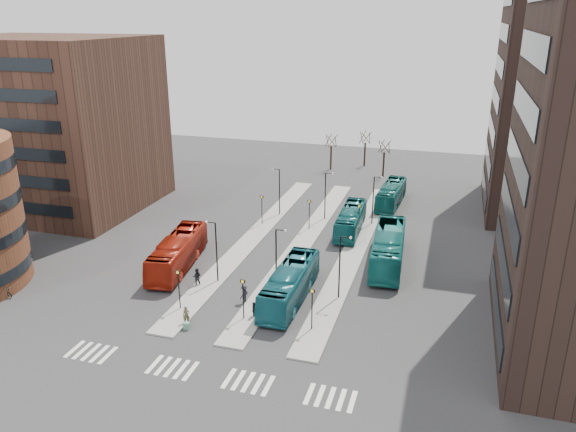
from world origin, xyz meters
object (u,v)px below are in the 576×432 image
(suitcase, at_px, (187,326))
(teal_bus_c, at_px, (388,248))
(teal_bus_b, at_px, (351,220))
(bicycle_far, at_px, (5,292))
(commuter_a, at_px, (197,277))
(red_bus, at_px, (178,252))
(commuter_b, at_px, (254,310))
(teal_bus_a, at_px, (290,284))
(teal_bus_d, at_px, (391,194))
(commuter_c, at_px, (244,294))
(traveller, at_px, (186,315))

(suitcase, distance_m, teal_bus_c, 22.88)
(teal_bus_b, bearing_deg, teal_bus_c, -57.48)
(teal_bus_c, xyz_separation_m, bicycle_far, (-32.91, -17.55, -1.31))
(teal_bus_c, relative_size, commuter_a, 7.15)
(red_bus, xyz_separation_m, commuter_b, (10.99, -7.45, -0.91))
(suitcase, height_order, red_bus, red_bus)
(teal_bus_a, height_order, teal_bus_c, teal_bus_c)
(red_bus, relative_size, teal_bus_d, 1.11)
(commuter_a, bearing_deg, teal_bus_a, 160.14)
(teal_bus_d, bearing_deg, bicycle_far, -126.62)
(commuter_b, xyz_separation_m, commuter_c, (-1.82, 2.40, 0.08))
(teal_bus_a, height_order, traveller, teal_bus_a)
(teal_bus_c, bearing_deg, teal_bus_a, -129.32)
(commuter_a, bearing_deg, commuter_b, 131.45)
(commuter_a, relative_size, commuter_b, 1.19)
(teal_bus_d, distance_m, bicycle_far, 48.14)
(red_bus, relative_size, teal_bus_c, 0.93)
(red_bus, height_order, commuter_b, red_bus)
(teal_bus_b, bearing_deg, traveller, -112.36)
(suitcase, distance_m, teal_bus_b, 27.22)
(teal_bus_d, bearing_deg, commuter_c, -103.24)
(teal_bus_b, bearing_deg, bicycle_far, -139.17)
(teal_bus_c, bearing_deg, red_bus, -164.64)
(suitcase, xyz_separation_m, commuter_b, (4.75, 3.31, 0.44))
(traveller, distance_m, commuter_a, 7.09)
(teal_bus_a, relative_size, commuter_b, 7.68)
(suitcase, xyz_separation_m, red_bus, (-6.25, 10.76, 1.35))
(teal_bus_d, relative_size, commuter_c, 6.41)
(teal_bus_a, height_order, commuter_b, teal_bus_a)
(teal_bus_d, xyz_separation_m, commuter_b, (-7.53, -33.85, -0.74))
(teal_bus_c, relative_size, bicycle_far, 7.13)
(teal_bus_d, bearing_deg, red_bus, -121.75)
(teal_bus_d, height_order, commuter_c, teal_bus_d)
(commuter_b, xyz_separation_m, bicycle_far, (-23.36, -3.06, -0.28))
(commuter_a, bearing_deg, bicycle_far, 5.60)
(commuter_a, height_order, commuter_c, commuter_a)
(red_bus, xyz_separation_m, bicycle_far, (-12.36, -10.51, -1.19))
(traveller, bearing_deg, teal_bus_a, 10.83)
(teal_bus_a, relative_size, bicycle_far, 6.44)
(commuter_b, bearing_deg, red_bus, 44.23)
(bicycle_far, bearing_deg, teal_bus_c, -53.87)
(red_bus, bearing_deg, commuter_c, -36.86)
(commuter_c, bearing_deg, suitcase, -13.62)
(commuter_c, bearing_deg, red_bus, -105.28)
(commuter_a, xyz_separation_m, commuter_c, (5.54, -1.80, -0.06))
(teal_bus_d, height_order, bicycle_far, teal_bus_d)
(commuter_a, distance_m, commuter_c, 5.82)
(teal_bus_b, xyz_separation_m, commuter_a, (-11.47, -18.20, -0.58))
(commuter_b, relative_size, bicycle_far, 0.84)
(teal_bus_d, relative_size, traveller, 6.67)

